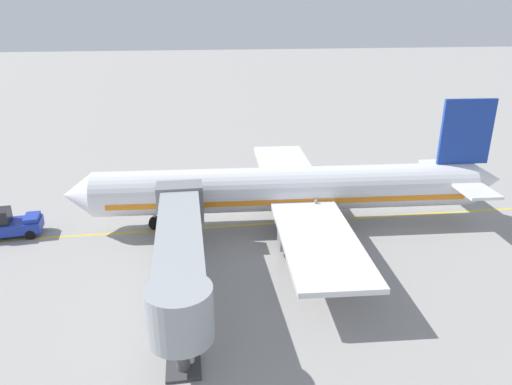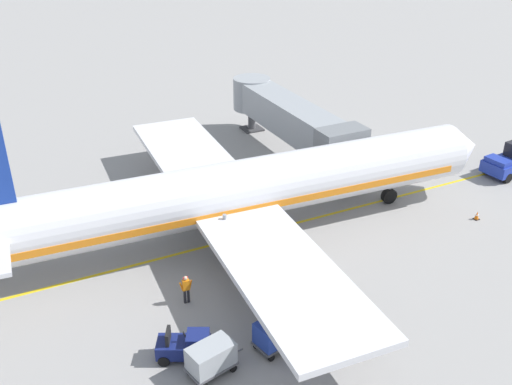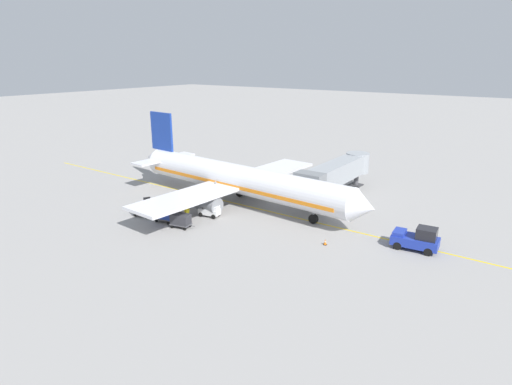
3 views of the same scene
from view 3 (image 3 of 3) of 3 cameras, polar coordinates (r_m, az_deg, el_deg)
The scene contains 13 objects.
ground_plane at distance 55.79m, azimuth -2.31°, elevation -1.55°, with size 400.00×400.00×0.00m, color gray.
gate_lead_in_line at distance 55.79m, azimuth -2.31°, elevation -1.54°, with size 0.24×80.00×0.01m, color gold.
parked_airliner at distance 55.27m, azimuth -2.43°, elevation 1.73°, with size 30.27×37.34×10.63m.
jet_bridge at distance 58.66m, azimuth 10.63°, elevation 2.63°, with size 17.07×3.50×4.98m.
pushback_tractor at distance 45.26m, azimuth 20.52°, elevation -5.78°, with size 2.62×4.60×2.40m.
baggage_tug_lead at distance 51.46m, azimuth -6.10°, elevation -2.43°, with size 1.69×2.68×1.62m.
baggage_tug_trailing at distance 54.48m, azimuth -13.99°, elevation -1.74°, with size 2.20×2.77×1.62m.
baggage_cart_front at distance 48.51m, azimuth -9.94°, elevation -3.55°, with size 1.75×2.98×1.58m.
baggage_cart_second_in_train at distance 50.61m, azimuth -12.00°, elevation -2.79°, with size 1.75×2.98×1.58m.
baggage_cart_third_in_train at distance 53.01m, azimuth -14.72°, elevation -2.06°, with size 1.75×2.98×1.58m.
ground_crew_wing_walker at distance 50.52m, azimuth -9.11°, elevation -2.65°, with size 0.71×0.35×1.69m.
ground_crew_loader at distance 55.82m, azimuth -9.96°, elevation -0.76°, with size 0.26×0.73×1.69m.
safety_cone_nose_left at distance 44.27m, azimuth 9.14°, elevation -6.50°, with size 0.36×0.36×0.59m.
Camera 3 is at (41.60, 32.55, 17.94)m, focal length 30.23 mm.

